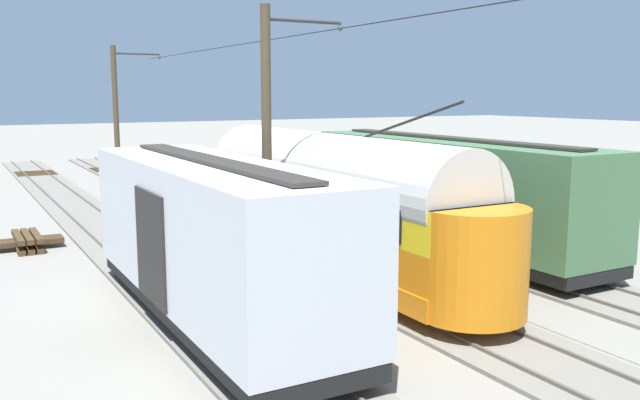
% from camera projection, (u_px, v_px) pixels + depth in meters
% --- Properties ---
extents(ground_plane, '(220.00, 220.00, 0.00)m').
position_uv_depth(ground_plane, '(318.00, 264.00, 22.08)').
color(ground_plane, gray).
extents(track_streetcar_siding, '(2.80, 80.00, 0.18)m').
position_uv_depth(track_streetcar_siding, '(433.00, 244.00, 24.75)').
color(track_streetcar_siding, slate).
rests_on(track_streetcar_siding, ground).
extents(track_adjacent_siding, '(2.80, 80.00, 0.18)m').
position_uv_depth(track_adjacent_siding, '(313.00, 261.00, 22.34)').
color(track_adjacent_siding, slate).
rests_on(track_adjacent_siding, ground).
extents(track_third_siding, '(2.80, 80.00, 0.18)m').
position_uv_depth(track_third_siding, '(165.00, 281.00, 19.93)').
color(track_third_siding, slate).
rests_on(track_third_siding, ground).
extents(vintage_streetcar, '(2.65, 15.68, 5.19)m').
position_uv_depth(vintage_streetcar, '(329.00, 199.00, 21.09)').
color(vintage_streetcar, orange).
rests_on(vintage_streetcar, ground).
extents(boxcar_adjacent, '(2.96, 11.03, 3.85)m').
position_uv_depth(boxcar_adjacent, '(212.00, 236.00, 16.06)').
color(boxcar_adjacent, silver).
rests_on(boxcar_adjacent, ground).
extents(coach_far_siding, '(2.96, 13.03, 3.85)m').
position_uv_depth(coach_far_siding, '(448.00, 190.00, 23.79)').
color(coach_far_siding, '#477047').
rests_on(coach_far_siding, ground).
extents(catenary_pole_foreground, '(2.63, 0.28, 7.95)m').
position_uv_depth(catenary_pole_foreground, '(117.00, 120.00, 35.24)').
color(catenary_pole_foreground, '#4C3D28').
rests_on(catenary_pole_foreground, ground).
extents(catenary_pole_mid_near, '(2.63, 0.28, 7.95)m').
position_uv_depth(catenary_pole_mid_near, '(269.00, 143.00, 19.14)').
color(catenary_pole_mid_near, '#4C3D28').
rests_on(catenary_pole_mid_near, ground).
extents(overhead_wire_run, '(2.42, 41.35, 0.18)m').
position_uv_depth(overhead_wire_run, '(328.00, 30.00, 20.32)').
color(overhead_wire_run, black).
rests_on(overhead_wire_run, ground).
extents(spare_tie_stack, '(2.40, 2.40, 0.54)m').
position_uv_depth(spare_tie_stack, '(27.00, 241.00, 24.24)').
color(spare_tie_stack, '#47331E').
rests_on(spare_tie_stack, ground).
extents(track_end_bumper, '(1.80, 0.60, 0.80)m').
position_uv_depth(track_end_bumper, '(309.00, 199.00, 32.98)').
color(track_end_bumper, '#B2A519').
rests_on(track_end_bumper, ground).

